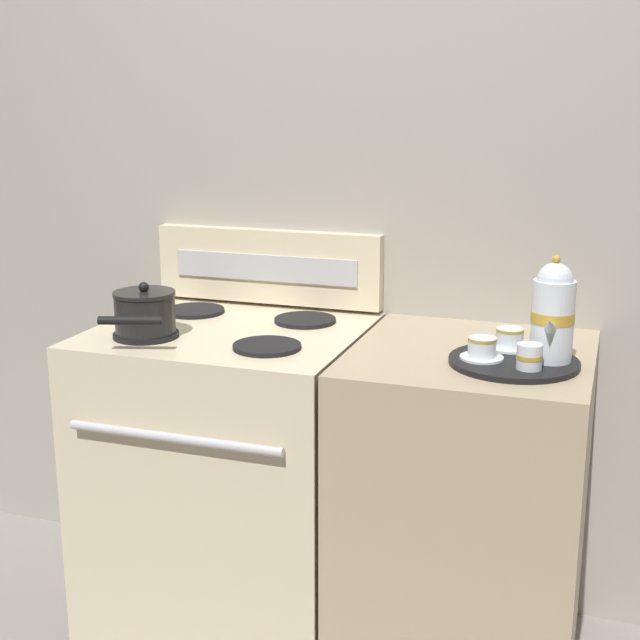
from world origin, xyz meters
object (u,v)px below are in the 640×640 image
at_px(teacup_right, 510,339).
at_px(serving_tray, 514,362).
at_px(creamer_jug, 529,356).
at_px(saucepan, 145,312).
at_px(teapot, 553,312).
at_px(teacup_left, 482,348).
at_px(stove, 232,476).

bearing_deg(teacup_right, serving_tray, -75.68).
bearing_deg(creamer_jug, serving_tray, 121.86).
relative_size(saucepan, serving_tray, 0.87).
xyz_separation_m(teacup_right, creamer_jug, (0.07, -0.16, 0.00)).
relative_size(teapot, teacup_left, 2.43).
relative_size(teacup_left, teacup_right, 1.00).
distance_m(stove, creamer_jug, 0.99).
relative_size(serving_tray, teapot, 1.22).
height_order(saucepan, teacup_right, saucepan).
xyz_separation_m(saucepan, serving_tray, (0.98, 0.07, -0.06)).
bearing_deg(serving_tray, teapot, 11.33).
xyz_separation_m(serving_tray, teacup_right, (-0.02, 0.09, 0.03)).
relative_size(serving_tray, teacup_right, 2.96).
height_order(saucepan, teapot, teapot).
distance_m(stove, teacup_right, 0.92).
xyz_separation_m(teapot, teacup_right, (-0.11, 0.07, -0.09)).
distance_m(serving_tray, teacup_right, 0.10).
xyz_separation_m(teacup_left, teacup_right, (0.05, 0.11, 0.00)).
bearing_deg(serving_tray, creamer_jug, -58.14).
bearing_deg(teacup_right, stove, -179.44).
height_order(stove, creamer_jug, creamer_jug).
relative_size(stove, teacup_left, 8.49).
bearing_deg(saucepan, teacup_right, 9.36).
distance_m(stove, saucepan, 0.57).
bearing_deg(saucepan, serving_tray, 4.01).
bearing_deg(teacup_right, teapot, -34.12).
xyz_separation_m(teapot, teacup_left, (-0.16, -0.04, -0.09)).
distance_m(saucepan, serving_tray, 0.98).
relative_size(saucepan, teacup_left, 2.57).
xyz_separation_m(saucepan, creamer_jug, (1.02, -0.00, -0.03)).
xyz_separation_m(stove, saucepan, (-0.18, -0.15, 0.52)).
bearing_deg(stove, teacup_left, -8.12).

